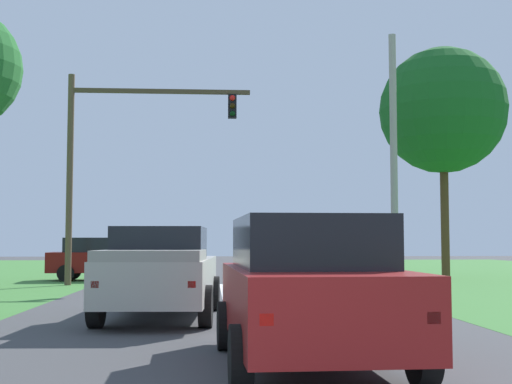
{
  "coord_description": "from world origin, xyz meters",
  "views": [
    {
      "loc": [
        -0.41,
        -4.2,
        1.61
      ],
      "look_at": [
        0.89,
        15.94,
        3.05
      ],
      "focal_mm": 48.96,
      "sensor_mm": 36.0,
      "label": 1
    }
  ],
  "objects_px": {
    "keep_moving_sign": "(361,245)",
    "crossing_suv_far": "(102,258)",
    "traffic_light": "(116,147)",
    "oak_tree_right": "(443,111)",
    "red_suv_near": "(309,287)",
    "pickup_truck_lead": "(161,272)",
    "utility_pole_right": "(394,157)"
  },
  "relations": [
    {
      "from": "keep_moving_sign",
      "to": "crossing_suv_far",
      "type": "bearing_deg",
      "value": 158.08
    },
    {
      "from": "traffic_light",
      "to": "keep_moving_sign",
      "type": "xyz_separation_m",
      "value": [
        9.12,
        -0.8,
        -3.67
      ]
    },
    {
      "from": "keep_moving_sign",
      "to": "traffic_light",
      "type": "bearing_deg",
      "value": 174.96
    },
    {
      "from": "oak_tree_right",
      "to": "crossing_suv_far",
      "type": "height_order",
      "value": "oak_tree_right"
    },
    {
      "from": "red_suv_near",
      "to": "pickup_truck_lead",
      "type": "height_order",
      "value": "red_suv_near"
    },
    {
      "from": "red_suv_near",
      "to": "keep_moving_sign",
      "type": "height_order",
      "value": "keep_moving_sign"
    },
    {
      "from": "oak_tree_right",
      "to": "traffic_light",
      "type": "bearing_deg",
      "value": -166.15
    },
    {
      "from": "pickup_truck_lead",
      "to": "red_suv_near",
      "type": "bearing_deg",
      "value": -67.34
    },
    {
      "from": "pickup_truck_lead",
      "to": "oak_tree_right",
      "type": "distance_m",
      "value": 19.74
    },
    {
      "from": "red_suv_near",
      "to": "utility_pole_right",
      "type": "distance_m",
      "value": 18.81
    },
    {
      "from": "pickup_truck_lead",
      "to": "crossing_suv_far",
      "type": "relative_size",
      "value": 1.22
    },
    {
      "from": "keep_moving_sign",
      "to": "utility_pole_right",
      "type": "height_order",
      "value": "utility_pole_right"
    },
    {
      "from": "red_suv_near",
      "to": "oak_tree_right",
      "type": "relative_size",
      "value": 0.46
    },
    {
      "from": "traffic_light",
      "to": "crossing_suv_far",
      "type": "xyz_separation_m",
      "value": [
        -0.98,
        3.26,
        -4.24
      ]
    },
    {
      "from": "traffic_light",
      "to": "keep_moving_sign",
      "type": "bearing_deg",
      "value": -5.04
    },
    {
      "from": "red_suv_near",
      "to": "pickup_truck_lead",
      "type": "relative_size",
      "value": 0.87
    },
    {
      "from": "traffic_light",
      "to": "crossing_suv_far",
      "type": "bearing_deg",
      "value": 106.79
    },
    {
      "from": "oak_tree_right",
      "to": "pickup_truck_lead",
      "type": "bearing_deg",
      "value": -126.87
    },
    {
      "from": "keep_moving_sign",
      "to": "oak_tree_right",
      "type": "bearing_deg",
      "value": 42.2
    },
    {
      "from": "oak_tree_right",
      "to": "utility_pole_right",
      "type": "distance_m",
      "value": 4.98
    },
    {
      "from": "traffic_light",
      "to": "oak_tree_right",
      "type": "xyz_separation_m",
      "value": [
        13.74,
        3.39,
        2.19
      ]
    },
    {
      "from": "crossing_suv_far",
      "to": "keep_moving_sign",
      "type": "bearing_deg",
      "value": -21.92
    },
    {
      "from": "red_suv_near",
      "to": "traffic_light",
      "type": "xyz_separation_m",
      "value": [
        -4.86,
        17.14,
        4.15
      ]
    },
    {
      "from": "red_suv_near",
      "to": "pickup_truck_lead",
      "type": "bearing_deg",
      "value": 112.66
    },
    {
      "from": "oak_tree_right",
      "to": "crossing_suv_far",
      "type": "distance_m",
      "value": 16.07
    },
    {
      "from": "oak_tree_right",
      "to": "utility_pole_right",
      "type": "height_order",
      "value": "oak_tree_right"
    },
    {
      "from": "pickup_truck_lead",
      "to": "traffic_light",
      "type": "height_order",
      "value": "traffic_light"
    },
    {
      "from": "utility_pole_right",
      "to": "red_suv_near",
      "type": "bearing_deg",
      "value": -108.47
    },
    {
      "from": "oak_tree_right",
      "to": "crossing_suv_far",
      "type": "xyz_separation_m",
      "value": [
        -14.72,
        -0.13,
        -6.43
      ]
    },
    {
      "from": "pickup_truck_lead",
      "to": "crossing_suv_far",
      "type": "bearing_deg",
      "value": 103.35
    },
    {
      "from": "oak_tree_right",
      "to": "crossing_suv_far",
      "type": "bearing_deg",
      "value": -179.51
    },
    {
      "from": "red_suv_near",
      "to": "utility_pole_right",
      "type": "height_order",
      "value": "utility_pole_right"
    }
  ]
}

